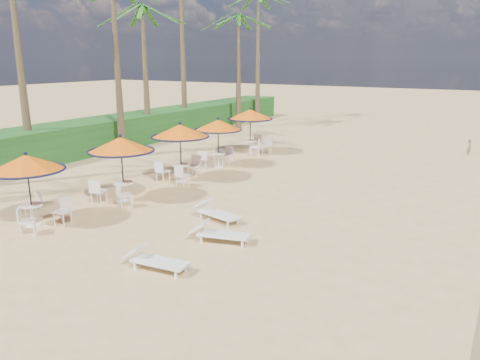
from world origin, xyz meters
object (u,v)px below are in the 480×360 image
Objects in this scene: station_2 at (180,138)px; station_4 at (252,120)px; station_0 at (29,172)px; station_1 at (120,151)px; lounger_near at (154,259)px; lounger_mid at (218,232)px; station_3 at (218,131)px; lounger_far at (215,212)px.

station_4 is at bearing 92.54° from station_2.
station_0 is 7.02m from station_2.
station_1 is 6.54m from lounger_near.
station_3 is at bearing 107.87° from lounger_mid.
station_4 is 11.56m from lounger_far.
station_1 is at bearing -89.08° from station_3.
station_3 is 1.38× the size of lounger_near.
station_2 is (0.05, 3.59, -0.04)m from station_1.
station_1 is 6.84m from station_3.
station_0 reaches higher than lounger_near.
station_3 is at bearing 109.27° from lounger_near.
station_1 is at bearing 79.69° from station_0.
lounger_far is (-1.14, 1.59, 0.00)m from lounger_mid.
station_1 reaches higher than station_3.
lounger_near is 0.96× the size of lounger_far.
station_3 reaches higher than station_0.
station_2 is at bearing 120.73° from lounger_mid.
station_4 reaches higher than station_3.
station_0 is 0.93× the size of station_2.
station_1 is 4.51m from lounger_far.
station_2 reaches higher than lounger_near.
station_4 is (0.36, 13.99, 0.14)m from station_0.
station_1 is at bearing -166.90° from lounger_far.
lounger_near is at bearing -70.36° from station_4.
station_0 is 0.99× the size of station_3.
lounger_near is 2.45m from lounger_mid.
lounger_mid is (0.40, 2.42, 0.01)m from lounger_near.
station_4 reaches higher than lounger_far.
lounger_mid is (5.44, -8.37, -1.53)m from station_3.
station_3 reaches higher than lounger_far.
station_4 is 1.47× the size of lounger_near.
lounger_near is at bearing -57.10° from station_2.
station_0 reaches higher than lounger_far.
station_2 is 7.54m from lounger_mid.
station_2 is 3.26m from station_3.
lounger_mid is (5.95, 1.86, -1.51)m from station_0.
station_1 reaches higher than lounger_mid.
lounger_far is at bearing 110.58° from lounger_mid.
station_3 is at bearing 90.92° from station_1.
station_1 reaches higher than lounger_far.
lounger_mid is at bearing 74.84° from lounger_near.
station_2 is at bearing 84.54° from station_0.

